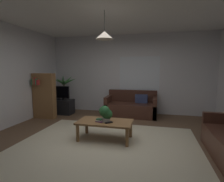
% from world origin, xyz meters
% --- Properties ---
extents(floor, '(5.60, 5.48, 0.02)m').
position_xyz_m(floor, '(0.00, 0.00, -0.01)').
color(floor, brown).
rests_on(floor, ground).
extents(rug, '(3.64, 3.02, 0.01)m').
position_xyz_m(rug, '(0.00, -0.20, 0.00)').
color(rug, beige).
rests_on(rug, ground).
extents(wall_back, '(5.72, 0.06, 2.71)m').
position_xyz_m(wall_back, '(0.00, 2.77, 1.35)').
color(wall_back, silver).
rests_on(wall_back, ground).
extents(ceiling, '(5.60, 5.48, 0.02)m').
position_xyz_m(ceiling, '(0.00, 0.00, 2.72)').
color(ceiling, white).
extents(window_pane, '(1.36, 0.01, 1.14)m').
position_xyz_m(window_pane, '(0.36, 2.74, 1.38)').
color(window_pane, white).
extents(couch_under_window, '(1.63, 0.80, 0.82)m').
position_xyz_m(couch_under_window, '(0.17, 2.28, 0.28)').
color(couch_under_window, '#47281E').
rests_on(couch_under_window, ground).
extents(coffee_table, '(1.17, 0.63, 0.41)m').
position_xyz_m(coffee_table, '(-0.12, 0.14, 0.35)').
color(coffee_table, olive).
rests_on(coffee_table, ground).
extents(book_on_table_0, '(0.17, 0.14, 0.02)m').
position_xyz_m(book_on_table_0, '(-0.21, 0.07, 0.42)').
color(book_on_table_0, '#72387F').
rests_on(book_on_table_0, coffee_table).
extents(book_on_table_1, '(0.15, 0.11, 0.02)m').
position_xyz_m(book_on_table_1, '(-0.23, 0.07, 0.44)').
color(book_on_table_1, beige).
rests_on(book_on_table_1, coffee_table).
extents(book_on_table_2, '(0.14, 0.12, 0.03)m').
position_xyz_m(book_on_table_2, '(-0.22, 0.07, 0.46)').
color(book_on_table_2, '#387247').
rests_on(book_on_table_2, coffee_table).
extents(remote_on_table_0, '(0.15, 0.14, 0.02)m').
position_xyz_m(remote_on_table_0, '(-0.00, 0.03, 0.42)').
color(remote_on_table_0, black).
rests_on(remote_on_table_0, coffee_table).
extents(potted_plant_on_table, '(0.28, 0.26, 0.35)m').
position_xyz_m(potted_plant_on_table, '(-0.09, 0.11, 0.59)').
color(potted_plant_on_table, beige).
rests_on(potted_plant_on_table, coffee_table).
extents(tv_stand, '(0.90, 0.44, 0.50)m').
position_xyz_m(tv_stand, '(-2.25, 1.99, 0.25)').
color(tv_stand, black).
rests_on(tv_stand, ground).
extents(tv, '(0.72, 0.16, 0.46)m').
position_xyz_m(tv, '(-2.25, 1.97, 0.73)').
color(tv, black).
rests_on(tv, tv_stand).
extents(potted_palm_corner, '(0.90, 0.79, 1.37)m').
position_xyz_m(potted_palm_corner, '(-2.31, 2.43, 0.61)').
color(potted_palm_corner, brown).
rests_on(potted_palm_corner, ground).
extents(bookshelf_corner, '(0.70, 0.31, 1.40)m').
position_xyz_m(bookshelf_corner, '(-2.44, 1.38, 0.71)').
color(bookshelf_corner, olive).
rests_on(bookshelf_corner, ground).
extents(pendant_lamp, '(0.37, 0.37, 0.57)m').
position_xyz_m(pendant_lamp, '(-0.12, 0.14, 2.22)').
color(pendant_lamp, black).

